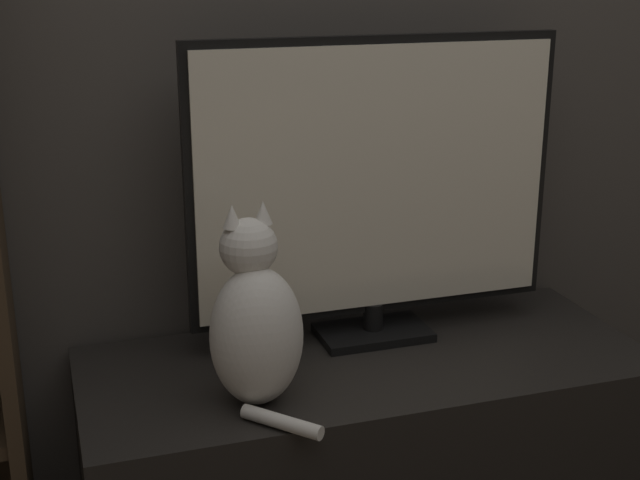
% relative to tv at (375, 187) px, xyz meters
% --- Properties ---
extents(tv_stand, '(1.24, 0.51, 0.53)m').
position_rel_tv_xyz_m(tv_stand, '(-0.06, -0.11, -0.62)').
color(tv_stand, black).
rests_on(tv_stand, ground_plane).
extents(tv, '(0.84, 0.15, 0.68)m').
position_rel_tv_xyz_m(tv, '(0.00, 0.00, 0.00)').
color(tv, black).
rests_on(tv, tv_stand).
extents(cat, '(0.20, 0.29, 0.40)m').
position_rel_tv_xyz_m(cat, '(-0.33, -0.22, -0.19)').
color(cat, silver).
rests_on(cat, tv_stand).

